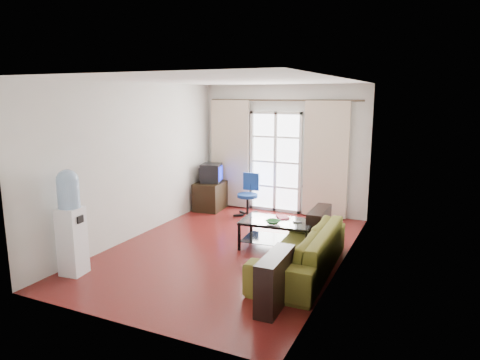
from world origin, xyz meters
name	(u,v)px	position (x,y,z in m)	size (l,w,h in m)	color
floor	(229,249)	(0.00, 0.00, 0.00)	(5.20, 5.20, 0.00)	maroon
ceiling	(228,80)	(0.00, 0.00, 2.70)	(5.20, 5.20, 0.00)	white
wall_back	(283,149)	(0.00, 2.60, 1.35)	(3.60, 0.02, 2.70)	silver
wall_front	(118,206)	(0.00, -2.60, 1.35)	(3.60, 0.02, 2.70)	silver
wall_left	(137,161)	(-1.80, 0.00, 1.35)	(0.02, 5.20, 2.70)	silver
wall_right	(343,177)	(1.80, 0.00, 1.35)	(0.02, 5.20, 2.70)	silver
french_door	(275,162)	(-0.15, 2.54, 1.07)	(1.16, 0.06, 2.15)	white
curtain_rod	(283,100)	(0.00, 2.50, 2.38)	(0.04, 0.04, 3.30)	#4C3F2D
curtain_left	(230,154)	(-1.20, 2.48, 1.20)	(0.90, 0.07, 2.35)	beige
curtain_right	(326,160)	(0.95, 2.48, 1.20)	(0.90, 0.07, 2.35)	beige
radiator	(317,201)	(0.80, 2.50, 0.33)	(0.64, 0.12, 0.64)	gray
sofa	(301,249)	(1.32, -0.36, 0.32)	(0.93, 2.24, 0.65)	brown
coffee_table	(277,231)	(0.70, 0.36, 0.30)	(1.21, 0.75, 0.47)	silver
bowl	(273,222)	(0.69, 0.19, 0.50)	(0.27, 0.27, 0.06)	green
book	(278,217)	(0.65, 0.51, 0.48)	(0.29, 0.30, 0.02)	#A93114
remote	(298,222)	(1.04, 0.39, 0.48)	(0.15, 0.04, 0.02)	black
tv_stand	(211,195)	(-1.49, 2.11, 0.30)	(0.55, 0.83, 0.61)	black
crt_tv	(211,173)	(-1.49, 2.10, 0.81)	(0.52, 0.53, 0.41)	black
task_chair	(248,204)	(-0.52, 1.94, 0.26)	(0.61, 0.61, 0.88)	black
water_cooler	(71,220)	(-1.54, -1.81, 0.78)	(0.35, 0.34, 1.50)	white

